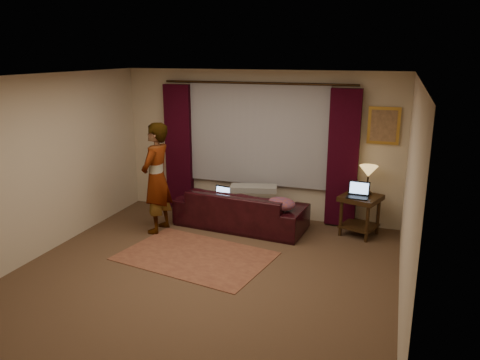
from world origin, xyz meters
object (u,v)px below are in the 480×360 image
at_px(laptop_sofa, 219,195).
at_px(tiffany_lamp, 368,180).
at_px(end_table, 360,215).
at_px(person, 157,178).
at_px(sofa, 241,202).
at_px(laptop_table, 358,190).

relative_size(laptop_sofa, tiffany_lamp, 0.74).
distance_m(end_table, person, 3.35).
bearing_deg(tiffany_lamp, person, -162.74).
bearing_deg(tiffany_lamp, sofa, -168.76).
xyz_separation_m(end_table, tiffany_lamp, (0.08, 0.13, 0.57)).
xyz_separation_m(tiffany_lamp, person, (-3.26, -1.01, 0.01)).
height_order(laptop_table, person, person).
height_order(laptop_sofa, end_table, laptop_sofa).
height_order(end_table, laptop_table, laptop_table).
distance_m(end_table, tiffany_lamp, 0.59).
xyz_separation_m(sofa, laptop_sofa, (-0.35, -0.08, 0.12)).
relative_size(end_table, person, 0.37).
relative_size(sofa, laptop_sofa, 6.34).
xyz_separation_m(end_table, person, (-3.18, -0.88, 0.58)).
bearing_deg(sofa, person, 31.55).
height_order(sofa, laptop_table, laptop_table).
height_order(tiffany_lamp, laptop_table, tiffany_lamp).
height_order(sofa, laptop_sofa, sofa).
height_order(tiffany_lamp, person, person).
relative_size(sofa, end_table, 3.31).
distance_m(laptop_table, person, 3.23).
distance_m(sofa, end_table, 1.96).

